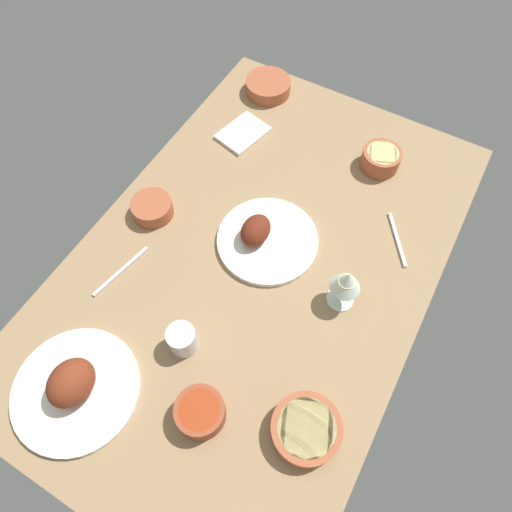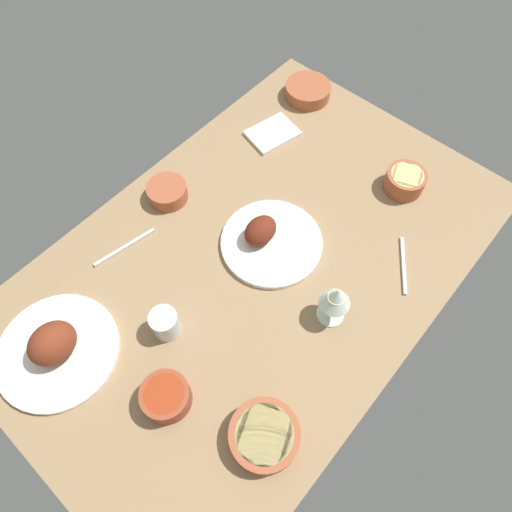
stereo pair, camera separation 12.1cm
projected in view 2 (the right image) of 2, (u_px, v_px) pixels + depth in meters
dining_table at (256, 263)px, 124.55cm from camera, size 140.00×90.00×4.00cm
plate_near_viewer at (269, 240)px, 123.56cm from camera, size 27.78×27.78×8.36cm
plate_center_main at (56, 348)px, 107.68cm from camera, size 29.46×29.46×10.81cm
bowl_soup at (308, 90)px, 151.32cm from camera, size 14.98×14.98×4.55cm
bowl_cream at (167, 192)px, 130.71cm from camera, size 11.43×11.43×4.75cm
bowl_pasta at (264, 435)px, 98.49cm from camera, size 15.57×15.57×4.97cm
bowl_potatoes at (405, 181)px, 131.88cm from camera, size 11.52×11.52×5.99cm
bowl_sauce at (166, 396)px, 101.88cm from camera, size 11.16×11.16×6.21cm
wine_glass at (336, 298)px, 106.42cm from camera, size 7.60×7.60×14.00cm
water_tumbler at (165, 323)px, 109.81cm from camera, size 6.96×6.96×7.75cm
folded_napkin at (272, 133)px, 144.48cm from camera, size 17.27×14.40×1.20cm
fork_loose at (403, 265)px, 121.54cm from camera, size 14.61×10.77×0.80cm
spoon_loose at (125, 247)px, 124.25cm from camera, size 18.59×4.42×0.80cm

